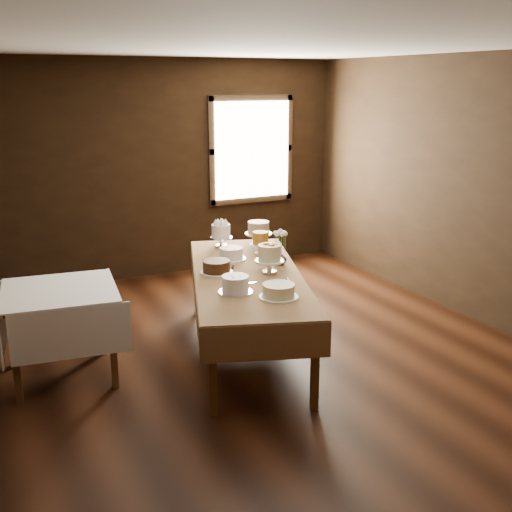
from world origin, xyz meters
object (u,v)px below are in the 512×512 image
at_px(cake_meringue, 221,236).
at_px(cake_chocolate, 216,267).
at_px(cake_flowers, 269,260).
at_px(cake_caramel, 260,244).
at_px(cake_speckled, 258,234).
at_px(cake_server_a, 252,283).
at_px(cake_cream, 279,291).
at_px(cake_server_c, 234,264).
at_px(flower_vase, 280,258).
at_px(cake_server_d, 273,262).
at_px(cake_lattice, 231,254).
at_px(cake_swirl, 235,285).
at_px(cake_server_b, 292,284).
at_px(side_table, 60,300).
at_px(display_table, 247,279).

xyz_separation_m(cake_meringue, cake_chocolate, (-0.42, -0.87, -0.06)).
bearing_deg(cake_flowers, cake_caramel, 70.67).
bearing_deg(cake_meringue, cake_speckled, -10.59).
bearing_deg(cake_flowers, cake_server_a, -143.75).
bearing_deg(cake_caramel, cake_cream, -110.32).
relative_size(cake_server_c, flower_vase, 1.80).
bearing_deg(cake_caramel, cake_speckled, 66.02).
height_order(cake_server_d, flower_vase, flower_vase).
height_order(cake_lattice, cake_swirl, cake_swirl).
relative_size(cake_cream, flower_vase, 2.80).
xyz_separation_m(cake_speckled, cake_lattice, (-0.52, -0.43, -0.06)).
bearing_deg(cake_speckled, cake_server_b, -104.98).
height_order(cake_meringue, cake_lattice, cake_meringue).
bearing_deg(flower_vase, cake_meringue, 105.21).
bearing_deg(side_table, cake_caramel, 8.01).
bearing_deg(cake_server_c, cake_swirl, -175.09).
height_order(cake_chocolate, cake_cream, cake_chocolate).
bearing_deg(cake_speckled, side_table, -163.00).
bearing_deg(cake_cream, side_table, 149.07).
height_order(cake_lattice, cake_flowers, cake_flowers).
height_order(cake_flowers, cake_server_a, cake_flowers).
relative_size(side_table, cake_server_a, 4.39).
relative_size(cake_lattice, cake_server_d, 1.41).
xyz_separation_m(cake_flowers, flower_vase, (0.22, 0.19, -0.06)).
xyz_separation_m(side_table, cake_meringue, (1.83, 0.76, 0.19)).
height_order(side_table, cake_server_c, side_table).
relative_size(cake_lattice, cake_swirl, 1.16).
bearing_deg(cake_speckled, cake_caramel, -113.98).
distance_m(display_table, cake_caramel, 0.69).
relative_size(cake_caramel, flower_vase, 1.88).
xyz_separation_m(side_table, cake_chocolate, (1.41, -0.10, 0.13)).
relative_size(cake_caramel, cake_server_a, 1.04).
bearing_deg(cake_server_b, cake_flowers, -165.67).
bearing_deg(cake_server_a, flower_vase, 42.28).
distance_m(cake_swirl, cake_server_a, 0.30).
bearing_deg(cake_meringue, cake_server_d, -75.49).
xyz_separation_m(cake_flowers, cake_server_a, (-0.28, -0.21, -0.12)).
bearing_deg(cake_cream, cake_chocolate, 102.91).
distance_m(cake_server_d, flower_vase, 0.11).
xyz_separation_m(cake_server_a, flower_vase, (0.50, 0.40, 0.06)).
xyz_separation_m(cake_caramel, cake_server_d, (-0.03, -0.33, -0.10)).
distance_m(cake_flowers, cake_server_d, 0.35).
xyz_separation_m(cake_chocolate, cake_server_d, (0.63, 0.06, -0.05)).
bearing_deg(flower_vase, cake_lattice, 132.85).
bearing_deg(cake_flowers, flower_vase, 41.27).
relative_size(cake_meringue, cake_server_a, 1.11).
relative_size(cake_caramel, cake_cream, 0.67).
bearing_deg(cake_caramel, cake_server_c, -153.02).
relative_size(display_table, cake_flowers, 9.19).
distance_m(cake_lattice, cake_server_c, 0.18).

